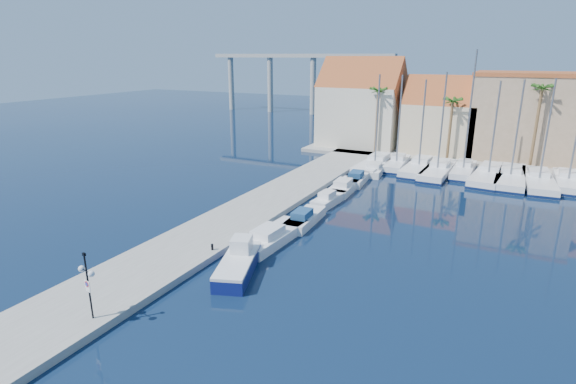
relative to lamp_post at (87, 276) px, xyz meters
The scene contains 28 objects.
ground 10.23m from the lamp_post, 44.24° to the left, with size 260.00×260.00×0.00m, color black.
quay_west 20.60m from the lamp_post, 95.62° to the left, with size 6.00×77.00×0.50m, color gray.
shore_north 57.46m from the lamp_post, 72.77° to the left, with size 54.00×16.00×0.50m, color gray.
lamp_post is the anchor object (origin of this frame).
bollard 10.46m from the lamp_post, 87.75° to the left, with size 0.18×0.18×0.46m, color black.
fishing_boat 9.88m from the lamp_post, 68.68° to the left, with size 3.92×6.34×2.11m.
motorboat_west_0 15.01m from the lamp_post, 78.28° to the left, with size 2.76×7.55×1.40m.
motorboat_west_1 19.69m from the lamp_post, 79.50° to the left, with size 2.19×5.93×1.40m.
motorboat_west_2 25.67m from the lamp_post, 82.42° to the left, with size 1.98×5.24×1.40m.
motorboat_west_3 30.48m from the lamp_post, 83.96° to the left, with size 2.46×6.72×1.40m.
motorboat_west_4 34.43m from the lamp_post, 84.54° to the left, with size 2.55×6.33×1.40m.
motorboat_west_5 39.64m from the lamp_post, 84.44° to the left, with size 2.76×6.89×1.40m.
sailboat_0 42.28m from the lamp_post, 85.66° to the left, with size 3.34×11.48×11.88m.
sailboat_1 43.76m from the lamp_post, 82.66° to the left, with size 2.78×8.66×11.79m.
sailboat_2 43.82m from the lamp_post, 78.64° to the left, with size 3.19×10.86×11.36m.
sailboat_3 43.65m from the lamp_post, 75.38° to the left, with size 3.22×10.99×12.28m.
sailboat_4 45.77m from the lamp_post, 72.47° to the left, with size 2.37×8.83×14.74m.
sailboat_5 45.95m from the lamp_post, 68.59° to the left, with size 4.07×11.86×11.39m.
sailboat_6 46.91m from the lamp_post, 66.05° to the left, with size 3.13×11.87×11.61m.
sailboat_7 47.84m from the lamp_post, 62.75° to the left, with size 3.87×11.51×11.80m.
sailboat_8 50.12m from the lamp_post, 60.32° to the left, with size 2.69×9.67×14.91m.
building_0 54.01m from the lamp_post, 93.19° to the left, with size 12.30×9.00×13.50m.
building_1 54.61m from the lamp_post, 80.51° to the left, with size 10.30×8.00×11.00m.
building_2 58.44m from the lamp_post, 69.95° to the left, with size 14.20×10.20×11.50m.
palm_0 49.20m from the lamp_post, 88.83° to the left, with size 2.60×2.60×10.15m.
palm_1 50.30m from the lamp_post, 77.30° to the left, with size 2.60×2.60×9.15m.
palm_2 53.60m from the lamp_post, 66.72° to the left, with size 2.60×2.60×11.15m.
viaduct 94.71m from the lamp_post, 109.85° to the left, with size 48.00×2.20×14.45m.
Camera 1 is at (12.08, -20.83, 14.10)m, focal length 28.00 mm.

